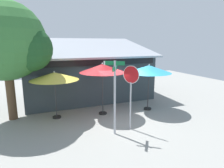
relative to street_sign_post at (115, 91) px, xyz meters
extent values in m
cube|color=gray|center=(1.17, 1.44, -1.95)|extent=(28.00, 28.00, 0.10)
cube|color=#333D42|center=(0.51, 6.38, -0.34)|extent=(8.27, 5.02, 3.11)
cube|color=#999EA8|center=(0.51, 6.23, 1.67)|extent=(8.77, 5.62, 1.30)
cube|color=black|center=(0.51, 3.82, 0.86)|extent=(7.67, 0.16, 0.44)
cylinder|color=#A8AAB2|center=(0.00, 0.00, -0.33)|extent=(0.09, 0.09, 3.14)
cube|color=#116B38|center=(0.00, 0.00, 1.14)|extent=(0.67, 0.49, 0.16)
cube|color=#116B38|center=(0.00, 0.00, 0.92)|extent=(0.49, 0.67, 0.16)
cube|color=white|center=(-0.35, 0.25, 1.14)|extent=(0.07, 0.06, 0.16)
cylinder|color=#A8AAB2|center=(0.84, 0.17, -0.81)|extent=(0.07, 0.07, 2.17)
cylinder|color=white|center=(0.84, 0.17, 0.60)|extent=(0.43, 0.66, 0.78)
cylinder|color=red|center=(0.84, 0.17, 0.60)|extent=(0.42, 0.63, 0.73)
cylinder|color=black|center=(-2.08, 2.83, -1.86)|extent=(0.44, 0.44, 0.08)
cylinder|color=#333335|center=(-2.08, 2.83, -0.86)|extent=(0.05, 0.05, 2.07)
cone|color=#EAD14C|center=(-2.08, 2.83, 0.31)|extent=(2.44, 2.44, 0.38)
sphere|color=silver|center=(-2.08, 2.83, 0.53)|extent=(0.08, 0.08, 0.08)
cylinder|color=black|center=(0.34, 2.45, -1.86)|extent=(0.44, 0.44, 0.08)
cylinder|color=#333335|center=(0.34, 2.45, -0.72)|extent=(0.05, 0.05, 2.36)
cone|color=#B21E23|center=(0.34, 2.45, 0.64)|extent=(2.43, 2.43, 0.44)
sphere|color=silver|center=(0.34, 2.45, 0.89)|extent=(0.08, 0.08, 0.08)
cylinder|color=black|center=(3.05, 2.17, -1.86)|extent=(0.44, 0.44, 0.08)
cylinder|color=#333335|center=(3.05, 2.17, -0.78)|extent=(0.05, 0.05, 2.23)
cone|color=#2D99BC|center=(3.05, 2.17, 0.50)|extent=(2.52, 2.52, 0.43)
sphere|color=silver|center=(3.05, 2.17, 0.74)|extent=(0.08, 0.08, 0.08)
cylinder|color=brown|center=(-4.17, 3.55, -0.64)|extent=(0.42, 0.42, 2.51)
sphere|color=#387538|center=(-4.17, 3.55, 2.04)|extent=(3.81, 3.81, 3.81)
sphere|color=#1E4C23|center=(-3.12, 3.07, 1.66)|extent=(2.18, 2.18, 2.18)
camera|label=1|loc=(-3.08, -7.19, 1.93)|focal=31.33mm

